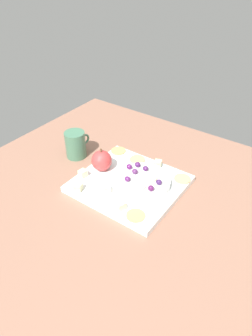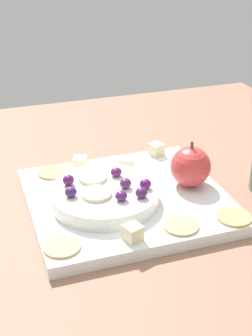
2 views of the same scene
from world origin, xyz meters
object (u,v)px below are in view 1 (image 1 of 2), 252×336
platter (129,184)px  cup (76,144)px  grape_4 (151,188)px  grape_3 (147,169)px  cheese_cube_3 (83,173)px  cheese_cube_0 (106,189)px  cheese_cube_1 (158,164)px  grape_5 (138,165)px  cheese_cube_4 (78,187)px  grape_6 (129,167)px  cracker_1 (182,179)px  apple_slice_1 (138,186)px  grape_1 (135,171)px  grape_0 (127,179)px  cracker_2 (136,215)px  apple_slice_0 (150,178)px  cracker_0 (137,159)px  cheese_cube_2 (121,206)px  cracker_3 (118,151)px  apple_whole (102,161)px  grape_2 (159,182)px  serving_dish (142,182)px

platter → cup: cup is taller
grape_4 → cup: bearing=-8.6°
grape_3 → grape_4: (-6.16, 7.44, 0.07)cm
platter → cheese_cube_3: 15.60cm
cheese_cube_0 → cheese_cube_1: 21.70cm
grape_3 → grape_5: grape_5 is taller
platter → grape_3: grape_3 is taller
cheese_cube_4 → grape_6: 17.80cm
cheese_cube_1 → grape_5: 8.16cm
cheese_cube_0 → cracker_1: 25.27cm
platter → cheese_cube_3: cheese_cube_3 is taller
cheese_cube_3 → apple_slice_1: bearing=-169.0°
grape_5 → platter: bearing=95.7°
cheese_cube_3 → grape_1: bearing=-150.4°
cheese_cube_1 → grape_0: grape_0 is taller
cheese_cube_1 → cracker_2: 24.87cm
grape_5 → apple_slice_0: 7.08cm
platter → cup: (25.98, -3.10, 3.96)cm
cracker_0 → apple_slice_0: size_ratio=1.14×
grape_4 → grape_5: bearing=-37.9°
cracker_2 → grape_1: (9.37, -13.35, 3.09)cm
cracker_2 → grape_3: (7.10, -16.77, 3.03)cm
cracker_2 → grape_4: 9.88cm
cheese_cube_0 → cheese_cube_2: (-7.86, 3.05, 0.00)cm
grape_4 → cracker_3: bearing=-32.2°
apple_whole → grape_1: apple_whole is taller
cheese_cube_3 → grape_2: size_ratio=1.24×
serving_dish → grape_2: grape_2 is taller
apple_whole → grape_0: apple_whole is taller
cheese_cube_0 → cheese_cube_1: same height
cheese_cube_3 → cracker_0: size_ratio=0.44×
cracker_2 → grape_2: bearing=-88.1°
serving_dish → apple_whole: size_ratio=2.55×
cracker_0 → apple_slice_0: bearing=139.4°
platter → grape_3: 7.38cm
serving_dish → cracker_2: 13.89cm
cheese_cube_2 → cup: (31.04, -14.71, 1.78)cm
serving_dish → cheese_cube_0: same height
platter → cheese_cube_3: (13.95, 6.64, 2.18)cm
cracker_3 → grape_2: 25.54cm
platter → apple_slice_0: apple_slice_0 is taller
cheese_cube_3 → grape_5: grape_5 is taller
cheese_cube_1 → cheese_cube_3: (17.21, 18.91, 0.00)cm
platter → cracker_1: 17.25cm
apple_slice_1 → grape_5: bearing=-55.8°
grape_5 → apple_slice_1: size_ratio=0.40×
cheese_cube_4 → grape_4: grape_4 is taller
grape_3 → cheese_cube_2: bearing=96.6°
cracker_1 → cracker_3: bearing=-2.5°
grape_1 → platter: bearing=64.7°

